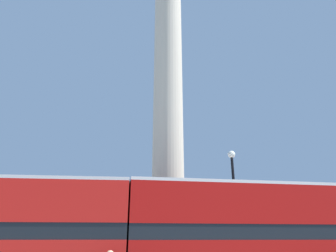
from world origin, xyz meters
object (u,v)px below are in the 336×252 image
object	(u,v)px
bus_a	(256,233)
street_lamp	(236,212)
monument_column	(168,135)
equestrian_statue	(299,241)

from	to	relation	value
bus_a	street_lamp	size ratio (longest dim) A/B	1.60
monument_column	bus_a	xyz separation A→B (m)	(2.50, -6.49, -6.19)
monument_column	equestrian_statue	distance (m)	14.44
bus_a	equestrian_statue	bearing A→B (deg)	51.86
monument_column	equestrian_statue	bearing A→B (deg)	24.38
street_lamp	monument_column	bearing A→B (deg)	122.80
equestrian_statue	street_lamp	distance (m)	13.12
monument_column	street_lamp	distance (m)	7.16
monument_column	equestrian_statue	xyz separation A→B (m)	(11.67, 5.29, -6.66)
street_lamp	bus_a	bearing A→B (deg)	-94.14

